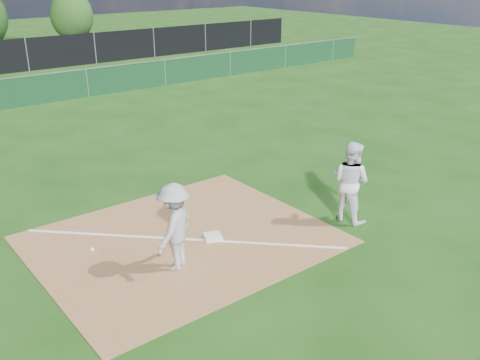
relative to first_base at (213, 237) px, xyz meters
name	(u,v)px	position (x,y,z in m)	size (l,w,h in m)	color
ground	(38,140)	(-0.53, 9.37, -0.06)	(90.00, 90.00, 0.00)	#17420E
infield_dirt	(183,240)	(-0.53, 0.37, -0.05)	(6.00, 5.00, 0.02)	#95653B
foul_line	(183,239)	(-0.53, 0.37, -0.03)	(0.08, 7.00, 0.01)	white
first_base	(213,237)	(0.00, 0.00, 0.00)	(0.37, 0.37, 0.08)	white
play_at_first	(174,227)	(-1.24, -0.50, 0.83)	(2.41, 1.14, 1.74)	#BABABC
runner	(350,182)	(3.02, -1.16, 0.89)	(0.92, 0.72, 1.90)	white
car_right	(12,51)	(3.75, 26.11, 0.60)	(1.80, 4.44, 1.29)	black
tree_right	(72,16)	(10.24, 32.43, 1.88)	(3.17, 3.17, 3.76)	#382316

